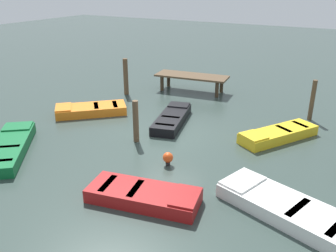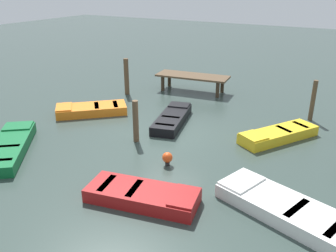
{
  "view_description": "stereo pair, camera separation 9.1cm",
  "coord_description": "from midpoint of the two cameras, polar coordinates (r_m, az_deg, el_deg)",
  "views": [
    {
      "loc": [
        6.57,
        -11.82,
        5.93
      ],
      "look_at": [
        0.0,
        0.0,
        0.35
      ],
      "focal_mm": 38.01,
      "sensor_mm": 36.0,
      "label": 1
    },
    {
      "loc": [
        6.65,
        -11.78,
        5.93
      ],
      "look_at": [
        0.0,
        0.0,
        0.35
      ],
      "focal_mm": 38.01,
      "sensor_mm": 36.0,
      "label": 2
    }
  ],
  "objects": [
    {
      "name": "rowboat_green",
      "position": [
        14.39,
        -23.91,
        -3.03
      ],
      "size": [
        3.39,
        3.84,
        0.46
      ],
      "rotation": [
        0.0,
        0.0,
        2.24
      ],
      "color": "#0F602D",
      "rests_on": "ground_plane"
    },
    {
      "name": "marker_buoy",
      "position": [
        12.21,
        0.12,
        -5.13
      ],
      "size": [
        0.36,
        0.36,
        0.48
      ],
      "color": "#262626",
      "rests_on": "ground_plane"
    },
    {
      "name": "dock_segment",
      "position": [
        20.3,
        4.07,
        7.74
      ],
      "size": [
        4.19,
        1.87,
        0.95
      ],
      "rotation": [
        0.0,
        0.0,
        0.11
      ],
      "color": "brown",
      "rests_on": "ground_plane"
    },
    {
      "name": "ground_plane",
      "position": [
        14.77,
        0.18,
        -1.26
      ],
      "size": [
        80.0,
        80.0,
        0.0
      ],
      "primitive_type": "plane",
      "color": "#33423D"
    },
    {
      "name": "mooring_piling_far_left",
      "position": [
        19.83,
        -6.54,
        7.86
      ],
      "size": [
        0.26,
        0.26,
        1.99
      ],
      "primitive_type": "cylinder",
      "color": "brown",
      "rests_on": "ground_plane"
    },
    {
      "name": "mooring_piling_center",
      "position": [
        13.83,
        -5.02,
        0.74
      ],
      "size": [
        0.23,
        0.23,
        1.68
      ],
      "primitive_type": "cylinder",
      "color": "brown",
      "rests_on": "ground_plane"
    },
    {
      "name": "rowboat_orange",
      "position": [
        17.32,
        -12.09,
        2.64
      ],
      "size": [
        3.27,
        3.15,
        0.46
      ],
      "rotation": [
        0.0,
        0.0,
        3.88
      ],
      "color": "orange",
      "rests_on": "ground_plane"
    },
    {
      "name": "rowboat_red",
      "position": [
        10.39,
        -3.75,
        -11.0
      ],
      "size": [
        3.39,
        1.8,
        0.46
      ],
      "rotation": [
        0.0,
        0.0,
        0.19
      ],
      "color": "maroon",
      "rests_on": "ground_plane"
    },
    {
      "name": "rowboat_yellow",
      "position": [
        14.85,
        17.4,
        -1.3
      ],
      "size": [
        2.67,
        3.46,
        0.46
      ],
      "rotation": [
        0.0,
        0.0,
        4.16
      ],
      "color": "gold",
      "rests_on": "ground_plane"
    },
    {
      "name": "mooring_piling_near_left",
      "position": [
        17.18,
        22.36,
        3.78
      ],
      "size": [
        0.2,
        0.2,
        1.86
      ],
      "primitive_type": "cylinder",
      "color": "brown",
      "rests_on": "ground_plane"
    },
    {
      "name": "rowboat_white",
      "position": [
        10.36,
        18.48,
        -12.39
      ],
      "size": [
        4.05,
        2.53,
        0.46
      ],
      "rotation": [
        0.0,
        0.0,
        2.83
      ],
      "color": "silver",
      "rests_on": "ground_plane"
    },
    {
      "name": "rowboat_black",
      "position": [
        15.81,
        0.86,
        1.23
      ],
      "size": [
        1.81,
        3.51,
        0.46
      ],
      "rotation": [
        0.0,
        0.0,
        1.81
      ],
      "color": "black",
      "rests_on": "ground_plane"
    }
  ]
}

